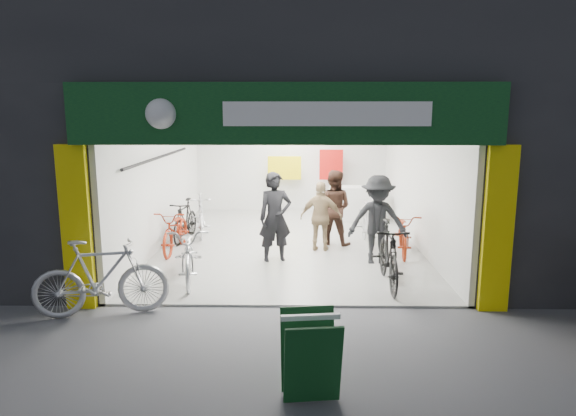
{
  "coord_description": "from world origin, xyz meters",
  "views": [
    {
      "loc": [
        0.17,
        -7.75,
        3.1
      ],
      "look_at": [
        0.01,
        1.5,
        1.33
      ],
      "focal_mm": 32.0,
      "sensor_mm": 36.0,
      "label": 1
    }
  ],
  "objects_px": {
    "bike_right_front": "(389,255)",
    "parked_bike": "(101,278)",
    "bike_left_front": "(189,253)",
    "sandwich_board": "(310,355)"
  },
  "relations": [
    {
      "from": "bike_right_front",
      "to": "parked_bike",
      "type": "height_order",
      "value": "parked_bike"
    },
    {
      "from": "bike_left_front",
      "to": "sandwich_board",
      "type": "xyz_separation_m",
      "value": [
        2.12,
        -3.91,
        -0.02
      ]
    },
    {
      "from": "bike_right_front",
      "to": "sandwich_board",
      "type": "relative_size",
      "value": 2.07
    },
    {
      "from": "bike_right_front",
      "to": "sandwich_board",
      "type": "height_order",
      "value": "bike_right_front"
    },
    {
      "from": "bike_left_front",
      "to": "parked_bike",
      "type": "bearing_deg",
      "value": -132.16
    },
    {
      "from": "parked_bike",
      "to": "sandwich_board",
      "type": "bearing_deg",
      "value": -139.82
    },
    {
      "from": "parked_bike",
      "to": "sandwich_board",
      "type": "height_order",
      "value": "parked_bike"
    },
    {
      "from": "parked_bike",
      "to": "sandwich_board",
      "type": "relative_size",
      "value": 2.14
    },
    {
      "from": "parked_bike",
      "to": "sandwich_board",
      "type": "distance_m",
      "value": 3.86
    },
    {
      "from": "bike_left_front",
      "to": "parked_bike",
      "type": "distance_m",
      "value": 1.93
    }
  ]
}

